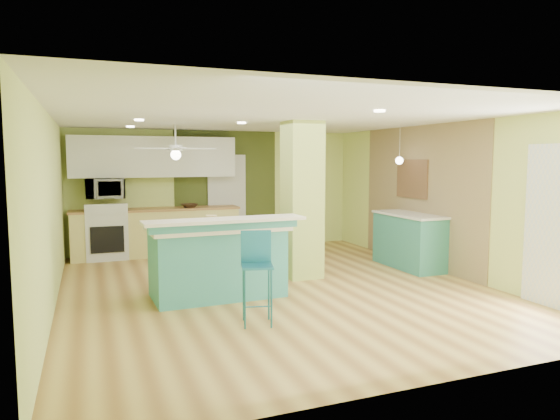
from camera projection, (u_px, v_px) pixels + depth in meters
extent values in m
cube|color=olive|center=(275.00, 288.00, 7.43)|extent=(6.00, 7.00, 0.01)
cube|color=white|center=(275.00, 117.00, 7.17)|extent=(6.00, 7.00, 0.01)
cube|color=#D9EB7E|center=(217.00, 190.00, 10.55)|extent=(6.00, 0.01, 2.50)
cube|color=#D9EB7E|center=(426.00, 240.00, 4.05)|extent=(6.00, 0.01, 2.50)
cube|color=#D9EB7E|center=(50.00, 212.00, 6.22)|extent=(0.01, 7.00, 2.50)
cube|color=#D9EB7E|center=(442.00, 198.00, 8.38)|extent=(0.01, 7.00, 2.50)
cube|color=olive|center=(419.00, 196.00, 8.93)|extent=(0.02, 3.40, 2.50)
cube|color=#414C1E|center=(226.00, 190.00, 10.61)|extent=(2.20, 0.02, 2.50)
cube|color=silver|center=(227.00, 202.00, 10.61)|extent=(0.82, 0.05, 2.00)
cube|color=#AFC25A|center=(302.00, 200.00, 8.00)|extent=(0.55, 0.55, 2.50)
cube|color=#E0D275|center=(157.00, 233.00, 9.89)|extent=(3.20, 0.60, 0.90)
cube|color=#9C6936|center=(157.00, 209.00, 9.84)|extent=(3.25, 0.63, 0.04)
cube|color=silver|center=(107.00, 235.00, 9.55)|extent=(0.76, 0.64, 0.90)
cube|color=black|center=(107.00, 240.00, 9.24)|extent=(0.59, 0.02, 0.50)
cube|color=silver|center=(106.00, 209.00, 9.21)|extent=(0.76, 0.06, 0.18)
cube|color=white|center=(155.00, 157.00, 9.85)|extent=(3.20, 0.34, 0.80)
imported|color=silver|center=(105.00, 189.00, 9.46)|extent=(0.70, 0.48, 0.39)
cylinder|color=silver|center=(175.00, 136.00, 8.66)|extent=(0.03, 0.03, 0.40)
cylinder|color=silver|center=(176.00, 148.00, 8.68)|extent=(0.24, 0.24, 0.10)
sphere|color=white|center=(176.00, 155.00, 8.69)|extent=(0.18, 0.18, 0.18)
cylinder|color=silver|center=(400.00, 143.00, 8.85)|extent=(0.01, 0.01, 0.62)
sphere|color=white|center=(399.00, 161.00, 8.88)|extent=(0.14, 0.14, 0.14)
cube|color=brown|center=(412.00, 179.00, 9.08)|extent=(0.03, 0.90, 0.70)
cube|color=teal|center=(217.00, 263.00, 6.93)|extent=(1.79, 0.94, 0.93)
cube|color=white|center=(217.00, 228.00, 6.88)|extent=(1.90, 1.05, 0.05)
cube|color=teal|center=(226.00, 225.00, 6.49)|extent=(1.99, 0.22, 0.13)
cube|color=white|center=(226.00, 220.00, 6.48)|extent=(2.14, 0.51, 0.04)
cylinder|color=#1B647D|center=(245.00, 300.00, 5.57)|extent=(0.02, 0.02, 0.67)
cylinder|color=#1B647D|center=(271.00, 299.00, 5.61)|extent=(0.02, 0.02, 0.67)
cylinder|color=#1B647D|center=(244.00, 293.00, 5.87)|extent=(0.02, 0.02, 0.67)
cylinder|color=#1B647D|center=(269.00, 292.00, 5.90)|extent=(0.02, 0.02, 0.67)
cube|color=#1B647D|center=(257.00, 266.00, 5.70)|extent=(0.43, 0.43, 0.03)
cube|color=#1B647D|center=(256.00, 246.00, 5.84)|extent=(0.35, 0.11, 0.37)
cube|color=teal|center=(409.00, 242.00, 8.79)|extent=(0.59, 1.43, 0.92)
cube|color=silver|center=(410.00, 215.00, 8.74)|extent=(0.63, 1.49, 0.04)
imported|color=#332114|center=(189.00, 206.00, 9.98)|extent=(0.37, 0.37, 0.08)
cylinder|color=gold|center=(211.00, 221.00, 6.87)|extent=(0.15, 0.15, 0.15)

